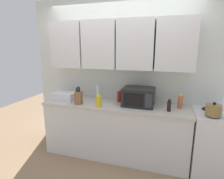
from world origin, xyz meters
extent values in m
cube|color=silver|center=(0.00, 0.03, 1.30)|extent=(3.20, 0.06, 2.60)
cube|color=silver|center=(-0.86, -0.15, 1.83)|extent=(0.55, 0.33, 0.75)
cube|color=silver|center=(-0.29, -0.15, 1.83)|extent=(0.55, 0.33, 0.75)
cube|color=silver|center=(0.29, -0.15, 1.83)|extent=(0.55, 0.33, 0.75)
cube|color=silver|center=(0.86, -0.15, 1.83)|extent=(0.55, 0.33, 0.75)
cube|color=silver|center=(0.00, -0.30, 0.43)|extent=(2.30, 0.60, 0.86)
cube|color=beige|center=(0.00, -0.30, 0.88)|extent=(2.33, 0.63, 0.04)
cube|color=silver|center=(1.55, -0.32, 0.45)|extent=(0.76, 0.64, 0.90)
cylinder|color=black|center=(1.38, -0.46, 0.91)|extent=(0.18, 0.18, 0.01)
cylinder|color=black|center=(1.38, -0.18, 0.91)|extent=(0.18, 0.18, 0.01)
cylinder|color=olive|center=(1.38, -0.46, 0.99)|extent=(0.19, 0.19, 0.15)
sphere|color=black|center=(1.38, -0.46, 1.08)|extent=(0.04, 0.04, 0.04)
cube|color=black|center=(0.37, -0.27, 1.04)|extent=(0.48, 0.36, 0.28)
cube|color=black|center=(0.32, -0.46, 1.04)|extent=(0.29, 0.01, 0.18)
cube|color=#2D2D33|center=(0.54, -0.46, 1.04)|extent=(0.10, 0.01, 0.21)
cube|color=silver|center=(-0.91, -0.30, 0.96)|extent=(0.38, 0.30, 0.12)
cube|color=brown|center=(-0.56, -0.47, 1.00)|extent=(0.11, 0.13, 0.20)
cylinder|color=black|center=(-0.59, -0.48, 1.13)|extent=(0.02, 0.02, 0.06)
cylinder|color=black|center=(-0.56, -0.48, 1.14)|extent=(0.02, 0.02, 0.09)
cylinder|color=black|center=(-0.54, -0.48, 1.14)|extent=(0.02, 0.02, 0.08)
cylinder|color=gold|center=(-0.20, -0.52, 0.98)|extent=(0.08, 0.08, 0.16)
cylinder|color=yellow|center=(-0.20, -0.52, 1.08)|extent=(0.06, 0.06, 0.03)
cylinder|color=red|center=(0.03, -0.18, 0.99)|extent=(0.06, 0.06, 0.19)
cylinder|color=silver|center=(0.03, -0.18, 1.10)|extent=(0.04, 0.04, 0.02)
cylinder|color=white|center=(-0.34, -0.18, 1.02)|extent=(0.06, 0.06, 0.25)
cylinder|color=silver|center=(-0.34, -0.18, 1.16)|extent=(0.04, 0.04, 0.02)
cylinder|color=black|center=(0.83, -0.41, 0.97)|extent=(0.06, 0.06, 0.15)
cylinder|color=black|center=(0.83, -0.41, 1.06)|extent=(0.03, 0.03, 0.03)
cylinder|color=#BC6638|center=(0.98, -0.24, 1.00)|extent=(0.07, 0.07, 0.19)
cylinder|color=yellow|center=(0.98, -0.24, 1.11)|extent=(0.04, 0.04, 0.03)
camera|label=1|loc=(0.77, -3.00, 1.78)|focal=29.22mm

